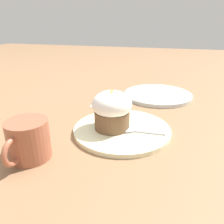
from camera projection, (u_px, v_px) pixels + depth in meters
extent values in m
plane|color=#846042|center=(122.00, 131.00, 0.58)|extent=(4.00, 4.00, 0.00)
cylinder|color=beige|center=(122.00, 130.00, 0.58)|extent=(0.25, 0.25, 0.01)
cylinder|color=brown|center=(112.00, 119.00, 0.57)|extent=(0.09, 0.09, 0.05)
ellipsoid|color=white|center=(112.00, 104.00, 0.55)|extent=(0.10, 0.10, 0.07)
cone|color=orange|center=(111.00, 93.00, 0.53)|extent=(0.02, 0.01, 0.01)
sphere|color=green|center=(112.00, 91.00, 0.54)|extent=(0.01, 0.01, 0.01)
cube|color=#B7B7BC|center=(148.00, 132.00, 0.55)|extent=(0.01, 0.09, 0.00)
ellipsoid|color=#B7B7BC|center=(126.00, 129.00, 0.56)|extent=(0.04, 0.04, 0.01)
cylinder|color=#9E563D|center=(29.00, 140.00, 0.46)|extent=(0.09, 0.09, 0.08)
torus|color=#9E563D|center=(13.00, 152.00, 0.41)|extent=(0.06, 0.01, 0.06)
cylinder|color=silver|center=(158.00, 95.00, 0.85)|extent=(0.26, 0.26, 0.01)
cube|color=white|center=(111.00, 103.00, 0.78)|extent=(0.14, 0.13, 0.00)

